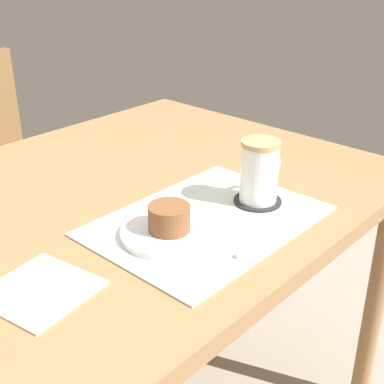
# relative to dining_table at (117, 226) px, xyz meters

# --- Properties ---
(dining_table) EXTENTS (1.19, 0.89, 0.74)m
(dining_table) POSITION_rel_dining_table_xyz_m (0.00, 0.00, 0.00)
(dining_table) COLOR #997047
(dining_table) RESTS_ON ground_plane
(placemat) EXTENTS (0.43, 0.31, 0.00)m
(placemat) POSITION_rel_dining_table_xyz_m (0.04, -0.22, 0.08)
(placemat) COLOR silver
(placemat) RESTS_ON dining_table
(pastry_plate) EXTENTS (0.18, 0.18, 0.01)m
(pastry_plate) POSITION_rel_dining_table_xyz_m (-0.05, -0.21, 0.09)
(pastry_plate) COLOR white
(pastry_plate) RESTS_ON placemat
(pastry) EXTENTS (0.08, 0.08, 0.05)m
(pastry) POSITION_rel_dining_table_xyz_m (-0.05, -0.21, 0.12)
(pastry) COLOR brown
(pastry) RESTS_ON pastry_plate
(coffee_coaster) EXTENTS (0.10, 0.10, 0.00)m
(coffee_coaster) POSITION_rel_dining_table_xyz_m (0.17, -0.25, 0.08)
(coffee_coaster) COLOR #232328
(coffee_coaster) RESTS_ON placemat
(coffee_mug) EXTENTS (0.11, 0.08, 0.13)m
(coffee_mug) POSITION_rel_dining_table_xyz_m (0.17, -0.25, 0.15)
(coffee_mug) COLOR white
(coffee_mug) RESTS_ON coffee_coaster
(teaspoon) EXTENTS (0.13, 0.01, 0.01)m
(teaspoon) POSITION_rel_dining_table_xyz_m (0.04, -0.35, 0.08)
(teaspoon) COLOR silver
(teaspoon) RESTS_ON placemat
(paper_napkin) EXTENTS (0.17, 0.17, 0.00)m
(paper_napkin) POSITION_rel_dining_table_xyz_m (-0.30, -0.18, 0.08)
(paper_napkin) COLOR silver
(paper_napkin) RESTS_ON dining_table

